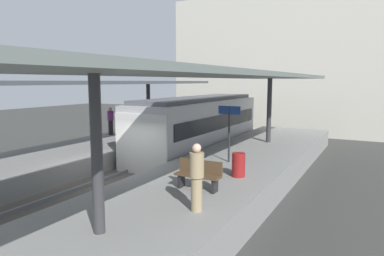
# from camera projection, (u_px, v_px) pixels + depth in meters

# --- Properties ---
(ground_plane) EXTENTS (80.00, 80.00, 0.00)m
(ground_plane) POSITION_uv_depth(u_px,v_px,m) (115.00, 190.00, 13.59)
(ground_plane) COLOR #383835
(platform_left) EXTENTS (4.40, 28.00, 1.00)m
(platform_left) POSITION_uv_depth(u_px,v_px,m) (47.00, 166.00, 15.31)
(platform_left) COLOR gray
(platform_left) RESTS_ON ground_plane
(platform_right) EXTENTS (4.40, 28.00, 1.00)m
(platform_right) POSITION_uv_depth(u_px,v_px,m) (203.00, 192.00, 11.75)
(platform_right) COLOR gray
(platform_right) RESTS_ON ground_plane
(track_ballast) EXTENTS (3.20, 28.00, 0.20)m
(track_ballast) POSITION_uv_depth(u_px,v_px,m) (115.00, 187.00, 13.58)
(track_ballast) COLOR #4C4742
(track_ballast) RESTS_ON ground_plane
(rail_near_side) EXTENTS (0.08, 28.00, 0.14)m
(rail_near_side) POSITION_uv_depth(u_px,v_px,m) (101.00, 180.00, 13.90)
(rail_near_side) COLOR slate
(rail_near_side) RESTS_ON track_ballast
(rail_far_side) EXTENTS (0.08, 28.00, 0.14)m
(rail_far_side) POSITION_uv_depth(u_px,v_px,m) (130.00, 185.00, 13.22)
(rail_far_side) COLOR slate
(rail_far_side) RESTS_ON track_ballast
(commuter_train) EXTENTS (2.78, 10.92, 3.10)m
(commuter_train) POSITION_uv_depth(u_px,v_px,m) (199.00, 125.00, 19.60)
(commuter_train) COLOR #ADADB2
(commuter_train) RESTS_ON track_ballast
(canopy_left) EXTENTS (4.18, 21.00, 3.18)m
(canopy_left) POSITION_uv_depth(u_px,v_px,m) (68.00, 83.00, 16.06)
(canopy_left) COLOR #333335
(canopy_left) RESTS_ON platform_left
(canopy_right) EXTENTS (4.18, 21.00, 3.48)m
(canopy_right) POSITION_uv_depth(u_px,v_px,m) (221.00, 76.00, 12.47)
(canopy_right) COLOR #333335
(canopy_right) RESTS_ON platform_right
(platform_bench) EXTENTS (1.40, 0.41, 0.86)m
(platform_bench) POSITION_uv_depth(u_px,v_px,m) (199.00, 174.00, 10.31)
(platform_bench) COLOR black
(platform_bench) RESTS_ON platform_right
(platform_sign) EXTENTS (0.90, 0.08, 2.21)m
(platform_sign) POSITION_uv_depth(u_px,v_px,m) (229.00, 121.00, 13.67)
(platform_sign) COLOR #262628
(platform_sign) RESTS_ON platform_right
(litter_bin) EXTENTS (0.44, 0.44, 0.80)m
(litter_bin) POSITION_uv_depth(u_px,v_px,m) (238.00, 165.00, 11.69)
(litter_bin) COLOR maroon
(litter_bin) RESTS_ON platform_right
(passenger_near_bench) EXTENTS (0.36, 0.36, 1.64)m
(passenger_near_bench) POSITION_uv_depth(u_px,v_px,m) (111.00, 121.00, 20.83)
(passenger_near_bench) COLOR #232328
(passenger_near_bench) RESTS_ON platform_left
(passenger_mid_platform) EXTENTS (0.36, 0.36, 1.68)m
(passenger_mid_platform) POSITION_uv_depth(u_px,v_px,m) (197.00, 176.00, 8.53)
(passenger_mid_platform) COLOR #998460
(passenger_mid_platform) RESTS_ON platform_right
(station_building_backdrop) EXTENTS (18.00, 6.00, 11.00)m
(station_building_backdrop) POSITION_uv_depth(u_px,v_px,m) (286.00, 65.00, 29.56)
(station_building_backdrop) COLOR beige
(station_building_backdrop) RESTS_ON ground_plane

